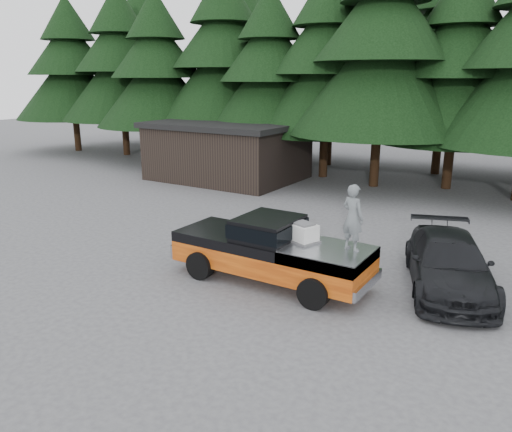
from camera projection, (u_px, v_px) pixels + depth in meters
The scene contains 8 objects.
ground at pixel (242, 276), 15.05m from camera, with size 120.00×120.00×0.00m, color #4A4A4C.
pickup_truck at pixel (271, 259), 14.50m from camera, with size 6.00×2.04×1.33m, color orange, non-canonical shape.
truck_cab at pixel (268, 227), 14.29m from camera, with size 1.66×1.90×0.59m, color black.
air_compressor at pixel (303, 234), 13.90m from camera, with size 0.71×0.59×0.48m, color silver.
man_on_bed at pixel (353, 217), 13.09m from camera, with size 0.65×0.43×1.79m, color slate.
parked_car at pixel (449, 263), 13.95m from camera, with size 2.11×5.18×1.50m, color black.
utility_building at pixel (228, 150), 28.99m from camera, with size 8.40×6.40×3.30m.
treeline at pixel (425, 39), 26.78m from camera, with size 60.15×16.05×17.50m.
Camera 1 is at (7.80, -11.64, 5.79)m, focal length 35.00 mm.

